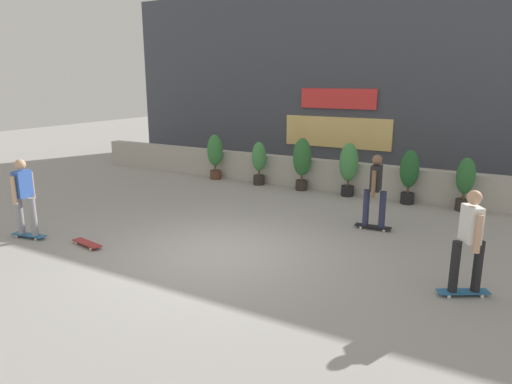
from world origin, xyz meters
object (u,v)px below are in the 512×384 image
potted_plant_2 (302,160)px  skater_foreground (375,189)px  potted_plant_3 (349,165)px  skateboard_near_camera (87,243)px  skater_far_right (24,195)px  skater_mid_plaza (470,239)px  potted_plant_4 (409,173)px  potted_plant_5 (465,181)px  potted_plant_0 (215,153)px  potted_plant_1 (259,161)px

potted_plant_2 → skater_foreground: bearing=-41.6°
potted_plant_3 → skateboard_near_camera: bearing=-116.2°
skater_far_right → skateboard_near_camera: bearing=10.5°
potted_plant_2 → skater_mid_plaza: bearing=-45.3°
potted_plant_4 → skateboard_near_camera: potted_plant_4 is taller
potted_plant_3 → potted_plant_5: size_ratio=1.11×
potted_plant_4 → skater_far_right: size_ratio=0.87×
potted_plant_2 → potted_plant_0: bearing=-180.0°
skater_far_right → skateboard_near_camera: (1.47, 0.27, -0.88)m
potted_plant_0 → skater_mid_plaza: skater_mid_plaza is taller
potted_plant_0 → potted_plant_4: potted_plant_0 is taller
potted_plant_4 → skater_mid_plaza: (1.96, -5.13, 0.09)m
potted_plant_2 → potted_plant_3: bearing=0.0°
potted_plant_2 → skater_foreground: skater_foreground is taller
potted_plant_1 → potted_plant_4: 4.61m
potted_plant_2 → skater_foreground: 3.94m
potted_plant_2 → potted_plant_1: bearing=-180.0°
potted_plant_4 → potted_plant_5: size_ratio=1.06×
potted_plant_3 → skater_mid_plaza: (3.63, -5.13, 0.04)m
potted_plant_0 → skater_far_right: (-0.09, -6.83, 0.07)m
potted_plant_1 → skater_far_right: (-1.77, -6.83, 0.16)m
potted_plant_5 → skateboard_near_camera: potted_plant_5 is taller
potted_plant_3 → skater_far_right: size_ratio=0.91×
skater_mid_plaza → skater_far_right: 8.51m
potted_plant_4 → skateboard_near_camera: size_ratio=1.79×
skater_foreground → skateboard_near_camera: 6.21m
potted_plant_3 → skateboard_near_camera: 7.35m
potted_plant_1 → skater_far_right: bearing=-104.6°
potted_plant_2 → skater_mid_plaza: 7.22m
skater_mid_plaza → skater_far_right: same height
skater_mid_plaza → skater_foreground: 3.30m
skater_far_right → skater_foreground: (6.20, 4.21, 0.00)m
potted_plant_5 → skater_mid_plaza: bearing=-83.6°
potted_plant_1 → potted_plant_0: bearing=180.0°
potted_plant_2 → skater_far_right: bearing=-115.5°
potted_plant_3 → potted_plant_4: bearing=-0.0°
potted_plant_5 → skater_far_right: bearing=-138.7°
potted_plant_5 → skateboard_near_camera: size_ratio=1.68×
potted_plant_2 → potted_plant_3: 1.45m
potted_plant_3 → potted_plant_2: bearing=180.0°
potted_plant_0 → potted_plant_5: size_ratio=1.08×
potted_plant_0 → potted_plant_4: (6.29, 0.00, -0.02)m
potted_plant_1 → skateboard_near_camera: potted_plant_1 is taller
potted_plant_0 → potted_plant_3: 4.62m
potted_plant_2 → skateboard_near_camera: bearing=-105.2°
skater_mid_plaza → skateboard_near_camera: skater_mid_plaza is taller
potted_plant_0 → potted_plant_1: 1.69m
potted_plant_4 → skater_foreground: (-0.18, -2.62, 0.09)m
potted_plant_0 → skateboard_near_camera: size_ratio=1.82×
potted_plant_1 → potted_plant_5: potted_plant_5 is taller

